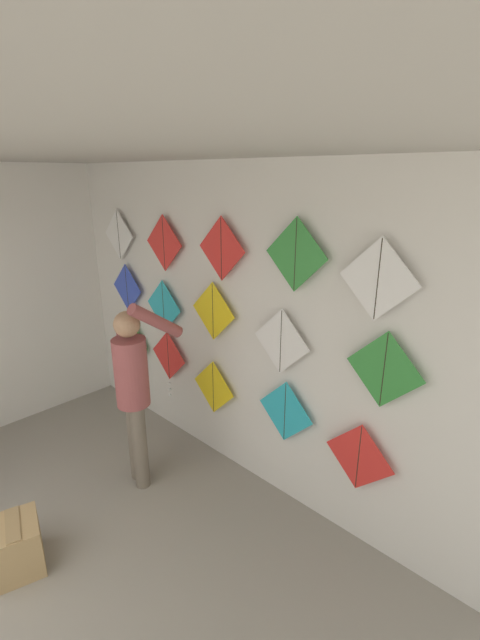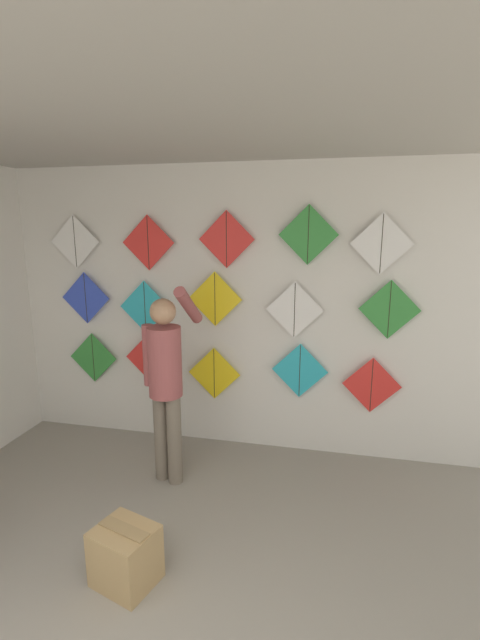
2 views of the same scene
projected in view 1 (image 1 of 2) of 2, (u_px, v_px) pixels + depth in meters
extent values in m
cube|color=silver|center=(226.00, 324.00, 3.86)|extent=(5.18, 0.06, 2.80)
cylinder|color=#726656|center=(135.00, 439.00, 3.89)|extent=(0.13, 0.13, 0.80)
cylinder|color=#726656|center=(140.00, 447.00, 3.77)|extent=(0.13, 0.13, 0.80)
cylinder|color=#9E4C4C|center=(131.00, 372.00, 3.60)|extent=(0.28, 0.28, 0.60)
sphere|color=tan|center=(127.00, 324.00, 3.46)|extent=(0.22, 0.22, 0.22)
cylinder|color=#9E4C4C|center=(125.00, 361.00, 3.73)|extent=(0.10, 0.10, 0.53)
cylinder|color=#9E4C4C|center=(156.00, 321.00, 3.46)|extent=(0.10, 0.50, 0.39)
cube|color=tan|center=(17.00, 546.00, 3.03)|extent=(0.44, 0.41, 0.38)
cube|color=#A08052|center=(12.00, 525.00, 2.97)|extent=(0.36, 0.19, 0.01)
cube|color=#338C38|center=(134.00, 343.00, 4.92)|extent=(0.54, 0.01, 0.54)
cylinder|color=black|center=(133.00, 343.00, 4.92)|extent=(0.01, 0.01, 0.51)
cube|color=red|center=(168.00, 356.00, 4.48)|extent=(0.54, 0.01, 0.54)
cylinder|color=black|center=(168.00, 356.00, 4.48)|extent=(0.01, 0.01, 0.51)
sphere|color=white|center=(169.00, 383.00, 4.57)|extent=(0.04, 0.04, 0.04)
sphere|color=white|center=(170.00, 389.00, 4.60)|extent=(0.04, 0.04, 0.04)
sphere|color=white|center=(170.00, 395.00, 4.62)|extent=(0.04, 0.04, 0.04)
cube|color=yellow|center=(213.00, 387.00, 4.07)|extent=(0.54, 0.01, 0.54)
cylinder|color=black|center=(213.00, 387.00, 4.07)|extent=(0.01, 0.01, 0.51)
cube|color=#28B2C6|center=(285.00, 412.00, 3.48)|extent=(0.54, 0.01, 0.54)
cylinder|color=black|center=(285.00, 412.00, 3.47)|extent=(0.01, 0.01, 0.51)
cube|color=red|center=(359.00, 457.00, 3.07)|extent=(0.54, 0.01, 0.54)
cylinder|color=black|center=(359.00, 457.00, 3.07)|extent=(0.01, 0.01, 0.51)
cube|color=blue|center=(127.00, 288.00, 4.73)|extent=(0.54, 0.01, 0.54)
cylinder|color=black|center=(127.00, 288.00, 4.73)|extent=(0.01, 0.01, 0.51)
cube|color=#28B2C6|center=(164.00, 306.00, 4.32)|extent=(0.54, 0.01, 0.54)
cylinder|color=black|center=(163.00, 306.00, 4.32)|extent=(0.01, 0.01, 0.51)
cube|color=yellow|center=(213.00, 311.00, 3.81)|extent=(0.54, 0.01, 0.54)
cylinder|color=black|center=(213.00, 311.00, 3.80)|extent=(0.01, 0.01, 0.51)
cube|color=white|center=(281.00, 342.00, 3.33)|extent=(0.54, 0.01, 0.54)
cylinder|color=black|center=(281.00, 342.00, 3.32)|extent=(0.01, 0.01, 0.51)
cube|color=#338C38|center=(384.00, 370.00, 2.76)|extent=(0.54, 0.01, 0.54)
cylinder|color=black|center=(384.00, 370.00, 2.76)|extent=(0.01, 0.01, 0.51)
cube|color=white|center=(119.00, 235.00, 4.59)|extent=(0.54, 0.01, 0.54)
cylinder|color=black|center=(119.00, 235.00, 4.59)|extent=(0.01, 0.01, 0.51)
cube|color=red|center=(164.00, 243.00, 4.07)|extent=(0.54, 0.01, 0.54)
cylinder|color=black|center=(164.00, 243.00, 4.07)|extent=(0.01, 0.01, 0.51)
cube|color=red|center=(221.00, 249.00, 3.54)|extent=(0.54, 0.01, 0.54)
cylinder|color=black|center=(221.00, 249.00, 3.54)|extent=(0.01, 0.01, 0.51)
cube|color=#338C38|center=(296.00, 255.00, 3.03)|extent=(0.54, 0.01, 0.54)
cylinder|color=black|center=(295.00, 255.00, 3.03)|extent=(0.01, 0.01, 0.51)
cube|color=white|center=(378.00, 280.00, 2.64)|extent=(0.54, 0.01, 0.54)
cylinder|color=black|center=(378.00, 280.00, 2.64)|extent=(0.01, 0.01, 0.51)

